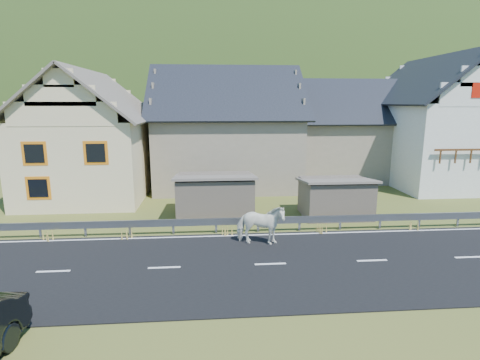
{
  "coord_description": "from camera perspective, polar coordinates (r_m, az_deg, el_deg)",
  "views": [
    {
      "loc": [
        -2.21,
        -13.16,
        6.08
      ],
      "look_at": [
        -0.84,
        3.98,
        2.5
      ],
      "focal_mm": 28.0,
      "sensor_mm": 36.0,
      "label": 1
    }
  ],
  "objects": [
    {
      "name": "ground",
      "position": [
        14.67,
        4.65,
        -12.78
      ],
      "size": [
        160.0,
        160.0,
        0.0
      ],
      "primitive_type": "plane",
      "color": "#41511F",
      "rests_on": "ground"
    },
    {
      "name": "road",
      "position": [
        14.66,
        4.65,
        -12.71
      ],
      "size": [
        60.0,
        7.0,
        0.04
      ],
      "primitive_type": "cube",
      "color": "black",
      "rests_on": "ground"
    },
    {
      "name": "lane_markings",
      "position": [
        14.65,
        4.65,
        -12.62
      ],
      "size": [
        60.0,
        6.6,
        0.01
      ],
      "primitive_type": "cube",
      "color": "silver",
      "rests_on": "road"
    },
    {
      "name": "guardrail",
      "position": [
        17.86,
        2.8,
        -6.26
      ],
      "size": [
        28.1,
        0.09,
        0.75
      ],
      "color": "#93969B",
      "rests_on": "ground"
    },
    {
      "name": "shed_left",
      "position": [
        20.28,
        -3.83,
        -2.49
      ],
      "size": [
        4.3,
        3.3,
        2.4
      ],
      "primitive_type": "cube",
      "color": "#726355",
      "rests_on": "ground"
    },
    {
      "name": "shed_right",
      "position": [
        20.93,
        14.31,
        -2.67
      ],
      "size": [
        3.8,
        2.9,
        2.2
      ],
      "primitive_type": "cube",
      "color": "#726355",
      "rests_on": "ground"
    },
    {
      "name": "house_cream",
      "position": [
        26.4,
        -21.9,
        7.16
      ],
      "size": [
        7.8,
        9.8,
        8.3
      ],
      "color": "beige",
      "rests_on": "ground"
    },
    {
      "name": "house_stone_a",
      "position": [
        28.23,
        -2.12,
        8.8
      ],
      "size": [
        10.8,
        9.8,
        8.9
      ],
      "color": "gray",
      "rests_on": "ground"
    },
    {
      "name": "house_stone_b",
      "position": [
        32.23,
        15.96,
        8.02
      ],
      "size": [
        9.8,
        8.8,
        8.1
      ],
      "color": "gray",
      "rests_on": "ground"
    },
    {
      "name": "house_white",
      "position": [
        32.17,
        28.13,
        8.57
      ],
      "size": [
        8.8,
        10.8,
        9.7
      ],
      "color": "silver",
      "rests_on": "ground"
    },
    {
      "name": "mountain",
      "position": [
        195.05,
        -2.41,
        4.05
      ],
      "size": [
        440.0,
        280.0,
        260.0
      ],
      "primitive_type": "ellipsoid",
      "color": "#223F15",
      "rests_on": "ground"
    },
    {
      "name": "conifer_patch",
      "position": [
        134.0,
        -28.26,
        10.34
      ],
      "size": [
        76.0,
        50.0,
        28.0
      ],
      "primitive_type": "ellipsoid",
      "color": "black",
      "rests_on": "ground"
    },
    {
      "name": "horse",
      "position": [
        16.19,
        3.12,
        -6.82
      ],
      "size": [
        1.39,
        2.26,
        1.78
      ],
      "primitive_type": "imported",
      "rotation": [
        0.0,
        0.0,
        1.35
      ],
      "color": "white",
      "rests_on": "road"
    }
  ]
}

